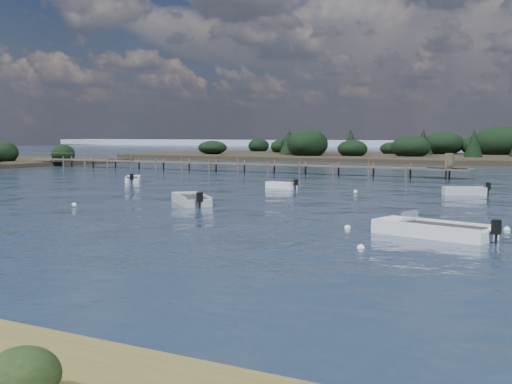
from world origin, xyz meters
The scene contains 13 objects.
ground centered at (0.00, 60.00, 0.00)m, with size 400.00×400.00×0.00m, color #172436.
tender_far_white centered at (-6.15, 28.28, 0.15)m, with size 3.15×1.60×1.05m.
tender_far_grey centered at (-22.20, 27.58, 0.17)m, with size 3.06×3.50×1.20m.
tender_far_grey_b centered at (9.16, 29.57, 0.17)m, with size 3.59×2.45×1.22m.
dinghy_mid_white_a centered at (11.97, 7.70, 0.18)m, with size 5.89×3.22×1.35m.
dinghy_mid_grey centered at (-5.69, 13.74, 0.18)m, with size 4.65×4.51×1.29m.
buoy_b centered at (10.16, 3.07, 0.00)m, with size 0.32×0.32×0.32m, color white.
buoy_c centered at (-12.14, 9.45, 0.00)m, with size 0.32×0.32×0.32m, color white.
buoy_d centered at (14.70, 11.46, 0.00)m, with size 0.32×0.32×0.32m, color white.
buoy_e centered at (0.81, 27.99, 0.00)m, with size 0.32×0.32×0.32m, color white.
buoy_extra_a centered at (7.61, 8.24, 0.00)m, with size 0.32×0.32×0.32m, color white.
jetty centered at (-21.74, 47.99, 0.98)m, with size 64.50×3.20×3.40m.
distant_haze centered at (-90.00, 230.00, 0.00)m, with size 280.00×20.00×2.40m, color #96A5BA.
Camera 1 is at (18.97, -21.84, 4.64)m, focal length 45.00 mm.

